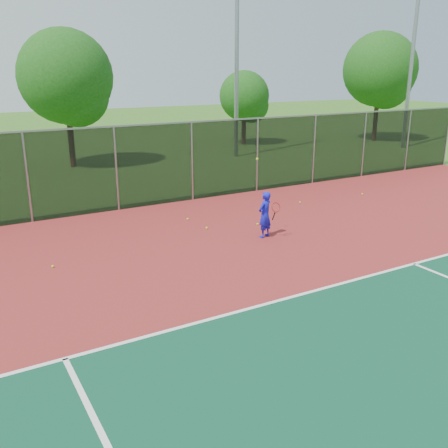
# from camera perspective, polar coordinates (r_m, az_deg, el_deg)

# --- Properties ---
(court_apron) EXTENTS (30.00, 20.00, 0.02)m
(court_apron) POSITION_cam_1_polar(r_m,az_deg,el_deg) (12.02, 18.38, -7.73)
(court_apron) COLOR maroon
(court_apron) RESTS_ON ground
(fence_back) EXTENTS (30.00, 0.06, 3.03)m
(fence_back) POSITION_cam_1_polar(r_m,az_deg,el_deg) (19.31, -3.69, 7.26)
(fence_back) COLOR black
(fence_back) RESTS_ON court_apron
(tennis_player) EXTENTS (0.60, 0.66, 2.44)m
(tennis_player) POSITION_cam_1_polar(r_m,az_deg,el_deg) (15.05, 4.70, 1.09)
(tennis_player) COLOR #1618CE
(tennis_player) RESTS_ON court_apron
(practice_ball_0) EXTENTS (0.07, 0.07, 0.07)m
(practice_ball_0) POSITION_cam_1_polar(r_m,az_deg,el_deg) (13.63, -18.99, -4.60)
(practice_ball_0) COLOR #C5E51A
(practice_ball_0) RESTS_ON court_apron
(practice_ball_1) EXTENTS (0.07, 0.07, 0.07)m
(practice_ball_1) POSITION_cam_1_polar(r_m,az_deg,el_deg) (21.08, 15.53, 3.32)
(practice_ball_1) COLOR #C5E51A
(practice_ball_1) RESTS_ON court_apron
(practice_ball_2) EXTENTS (0.07, 0.07, 0.07)m
(practice_ball_2) POSITION_cam_1_polar(r_m,az_deg,el_deg) (19.25, 8.69, 2.46)
(practice_ball_2) COLOR #C5E51A
(practice_ball_2) RESTS_ON court_apron
(practice_ball_3) EXTENTS (0.07, 0.07, 0.07)m
(practice_ball_3) POSITION_cam_1_polar(r_m,az_deg,el_deg) (16.94, -4.17, 0.57)
(practice_ball_3) COLOR #C5E51A
(practice_ball_3) RESTS_ON court_apron
(practice_ball_4) EXTENTS (0.07, 0.07, 0.07)m
(practice_ball_4) POSITION_cam_1_polar(r_m,az_deg,el_deg) (16.38, 3.85, -0.01)
(practice_ball_4) COLOR #C5E51A
(practice_ball_4) RESTS_ON court_apron
(practice_ball_5) EXTENTS (0.07, 0.07, 0.07)m
(practice_ball_5) POSITION_cam_1_polar(r_m,az_deg,el_deg) (15.96, -1.99, -0.45)
(practice_ball_5) COLOR #C5E51A
(practice_ball_5) RESTS_ON court_apron
(floodlight_n) EXTENTS (0.90, 0.40, 13.48)m
(floodlight_n) POSITION_cam_1_polar(r_m,az_deg,el_deg) (29.34, 1.49, 22.40)
(floodlight_n) COLOR gray
(floodlight_n) RESTS_ON ground
(floodlight_ne) EXTENTS (0.90, 0.40, 13.48)m
(floodlight_ne) POSITION_cam_1_polar(r_m,az_deg,el_deg) (34.74, 21.05, 20.54)
(floodlight_ne) COLOR gray
(floodlight_ne) RESTS_ON ground
(tree_back_left) EXTENTS (4.71, 4.71, 6.91)m
(tree_back_left) POSITION_cam_1_polar(r_m,az_deg,el_deg) (27.12, -17.39, 15.32)
(tree_back_left) COLOR #351F13
(tree_back_left) RESTS_ON ground
(tree_back_mid) EXTENTS (3.31, 3.31, 4.86)m
(tree_back_mid) POSITION_cam_1_polar(r_m,az_deg,el_deg) (34.22, 2.53, 14.15)
(tree_back_mid) COLOR #351F13
(tree_back_mid) RESTS_ON ground
(tree_back_right) EXTENTS (5.05, 5.05, 7.42)m
(tree_back_right) POSITION_cam_1_polar(r_m,az_deg,el_deg) (37.54, 17.55, 16.14)
(tree_back_right) COLOR #351F13
(tree_back_right) RESTS_ON ground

